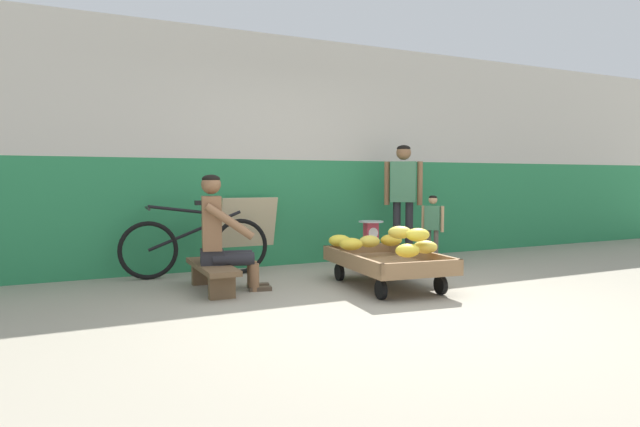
{
  "coord_description": "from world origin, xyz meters",
  "views": [
    {
      "loc": [
        -2.63,
        -3.88,
        1.1
      ],
      "look_at": [
        -0.1,
        1.16,
        0.75
      ],
      "focal_mm": 31.53,
      "sensor_mm": 36.0,
      "label": 1
    }
  ],
  "objects_px": {
    "plastic_crate": "(371,257)",
    "sign_board": "(248,233)",
    "shopping_bag": "(390,266)",
    "weighing_scale": "(371,232)",
    "low_bench": "(212,271)",
    "vendor_seated": "(221,233)",
    "customer_child": "(433,223)",
    "banana_cart": "(387,264)",
    "bicycle_near_left": "(195,245)",
    "customer_adult": "(403,190)"
  },
  "relations": [
    {
      "from": "plastic_crate",
      "to": "sign_board",
      "type": "height_order",
      "value": "sign_board"
    },
    {
      "from": "shopping_bag",
      "to": "weighing_scale",
      "type": "bearing_deg",
      "value": 84.58
    },
    {
      "from": "low_bench",
      "to": "vendor_seated",
      "type": "distance_m",
      "value": 0.38
    },
    {
      "from": "weighing_scale",
      "to": "plastic_crate",
      "type": "bearing_deg",
      "value": 90.0
    },
    {
      "from": "plastic_crate",
      "to": "shopping_bag",
      "type": "xyz_separation_m",
      "value": [
        -0.05,
        -0.49,
        -0.03
      ]
    },
    {
      "from": "vendor_seated",
      "to": "customer_child",
      "type": "bearing_deg",
      "value": 5.78
    },
    {
      "from": "banana_cart",
      "to": "sign_board",
      "type": "xyz_separation_m",
      "value": [
        -0.86,
        1.78,
        0.19
      ]
    },
    {
      "from": "vendor_seated",
      "to": "plastic_crate",
      "type": "bearing_deg",
      "value": 11.97
    },
    {
      "from": "low_bench",
      "to": "shopping_bag",
      "type": "bearing_deg",
      "value": -2.43
    },
    {
      "from": "weighing_scale",
      "to": "bicycle_near_left",
      "type": "distance_m",
      "value": 2.07
    },
    {
      "from": "weighing_scale",
      "to": "bicycle_near_left",
      "type": "relative_size",
      "value": 0.18
    },
    {
      "from": "plastic_crate",
      "to": "shopping_bag",
      "type": "distance_m",
      "value": 0.49
    },
    {
      "from": "low_bench",
      "to": "sign_board",
      "type": "xyz_separation_m",
      "value": [
        0.78,
        1.19,
        0.24
      ]
    },
    {
      "from": "customer_child",
      "to": "plastic_crate",
      "type": "bearing_deg",
      "value": 170.46
    },
    {
      "from": "sign_board",
      "to": "vendor_seated",
      "type": "bearing_deg",
      "value": -120.07
    },
    {
      "from": "customer_adult",
      "to": "shopping_bag",
      "type": "bearing_deg",
      "value": -132.94
    },
    {
      "from": "banana_cart",
      "to": "customer_child",
      "type": "bearing_deg",
      "value": 34.6
    },
    {
      "from": "banana_cart",
      "to": "plastic_crate",
      "type": "xyz_separation_m",
      "value": [
        0.43,
        0.99,
        -0.09
      ]
    },
    {
      "from": "weighing_scale",
      "to": "sign_board",
      "type": "height_order",
      "value": "sign_board"
    },
    {
      "from": "banana_cart",
      "to": "vendor_seated",
      "type": "bearing_deg",
      "value": 159.8
    },
    {
      "from": "banana_cart",
      "to": "low_bench",
      "type": "relative_size",
      "value": 1.37
    },
    {
      "from": "plastic_crate",
      "to": "customer_adult",
      "type": "bearing_deg",
      "value": 21.67
    },
    {
      "from": "bicycle_near_left",
      "to": "shopping_bag",
      "type": "relative_size",
      "value": 6.91
    },
    {
      "from": "low_bench",
      "to": "vendor_seated",
      "type": "height_order",
      "value": "vendor_seated"
    },
    {
      "from": "bicycle_near_left",
      "to": "customer_child",
      "type": "relative_size",
      "value": 1.86
    },
    {
      "from": "weighing_scale",
      "to": "customer_child",
      "type": "distance_m",
      "value": 0.83
    },
    {
      "from": "banana_cart",
      "to": "plastic_crate",
      "type": "height_order",
      "value": "banana_cart"
    },
    {
      "from": "banana_cart",
      "to": "bicycle_near_left",
      "type": "bearing_deg",
      "value": 137.06
    },
    {
      "from": "customer_adult",
      "to": "shopping_bag",
      "type": "distance_m",
      "value": 1.31
    },
    {
      "from": "vendor_seated",
      "to": "customer_adult",
      "type": "xyz_separation_m",
      "value": [
        2.63,
        0.68,
        0.38
      ]
    },
    {
      "from": "banana_cart",
      "to": "vendor_seated",
      "type": "xyz_separation_m",
      "value": [
        -1.56,
        0.57,
        0.33
      ]
    },
    {
      "from": "shopping_bag",
      "to": "customer_child",
      "type": "bearing_deg",
      "value": 22.05
    },
    {
      "from": "weighing_scale",
      "to": "vendor_seated",
      "type": "bearing_deg",
      "value": -168.06
    },
    {
      "from": "customer_adult",
      "to": "low_bench",
      "type": "bearing_deg",
      "value": -166.4
    },
    {
      "from": "vendor_seated",
      "to": "weighing_scale",
      "type": "distance_m",
      "value": 2.03
    },
    {
      "from": "vendor_seated",
      "to": "customer_adult",
      "type": "distance_m",
      "value": 2.74
    },
    {
      "from": "banana_cart",
      "to": "weighing_scale",
      "type": "bearing_deg",
      "value": 66.8
    },
    {
      "from": "banana_cart",
      "to": "shopping_bag",
      "type": "relative_size",
      "value": 6.36
    },
    {
      "from": "customer_adult",
      "to": "customer_child",
      "type": "relative_size",
      "value": 1.71
    },
    {
      "from": "shopping_bag",
      "to": "banana_cart",
      "type": "bearing_deg",
      "value": -126.79
    },
    {
      "from": "weighing_scale",
      "to": "shopping_bag",
      "type": "relative_size",
      "value": 1.25
    },
    {
      "from": "shopping_bag",
      "to": "sign_board",
      "type": "bearing_deg",
      "value": 134.2
    },
    {
      "from": "plastic_crate",
      "to": "customer_child",
      "type": "xyz_separation_m",
      "value": [
        0.82,
        -0.14,
        0.4
      ]
    },
    {
      "from": "banana_cart",
      "to": "weighing_scale",
      "type": "distance_m",
      "value": 1.1
    },
    {
      "from": "low_bench",
      "to": "customer_child",
      "type": "bearing_deg",
      "value": 5.21
    },
    {
      "from": "sign_board",
      "to": "plastic_crate",
      "type": "bearing_deg",
      "value": -31.49
    },
    {
      "from": "bicycle_near_left",
      "to": "plastic_crate",
      "type": "bearing_deg",
      "value": -13.47
    },
    {
      "from": "low_bench",
      "to": "weighing_scale",
      "type": "height_order",
      "value": "weighing_scale"
    },
    {
      "from": "customer_child",
      "to": "vendor_seated",
      "type": "bearing_deg",
      "value": -174.22
    },
    {
      "from": "customer_child",
      "to": "shopping_bag",
      "type": "height_order",
      "value": "customer_child"
    }
  ]
}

